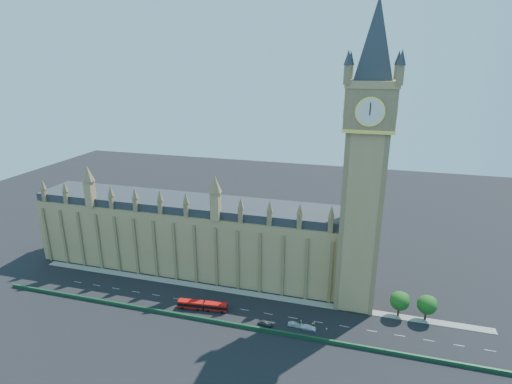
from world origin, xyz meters
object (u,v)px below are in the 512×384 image
(red_bus, at_px, (203,305))
(car_silver, at_px, (295,325))
(car_white, at_px, (308,327))
(car_grey, at_px, (265,323))

(red_bus, xyz_separation_m, car_silver, (30.47, -0.73, -0.79))
(car_silver, distance_m, car_white, 4.29)
(red_bus, xyz_separation_m, car_grey, (21.69, -2.46, -0.70))
(car_silver, bearing_deg, car_grey, 103.26)
(car_grey, relative_size, car_white, 0.93)
(car_white, bearing_deg, red_bus, 88.86)
(red_bus, height_order, car_silver, red_bus)
(car_grey, height_order, car_silver, car_grey)
(red_bus, bearing_deg, car_grey, -12.43)
(car_grey, distance_m, car_silver, 8.95)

